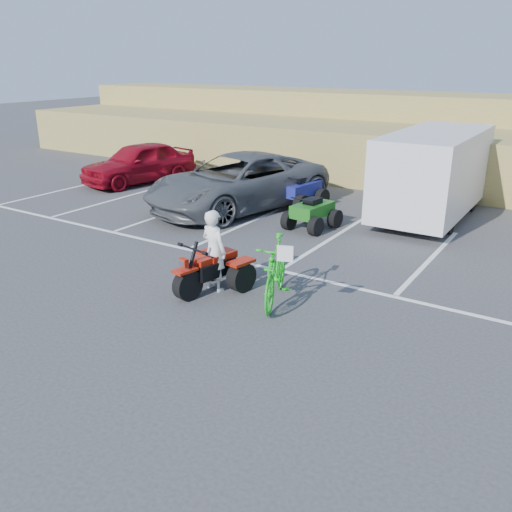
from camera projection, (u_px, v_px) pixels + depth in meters
The scene contains 11 objects.
ground at pixel (217, 309), 10.47m from camera, with size 100.00×100.00×0.00m, color #363639.
parking_stripes at pixel (344, 256), 13.25m from camera, with size 28.00×5.16×0.01m.
grass_embankment at pixel (440, 140), 22.23m from camera, with size 40.00×8.50×3.10m.
red_trike_atv at pixel (210, 291), 11.28m from camera, with size 1.25×1.66×1.08m, color #A31809, non-canonical shape.
rider at pixel (214, 251), 11.08m from camera, with size 0.63×0.41×1.72m, color white.
green_dirt_bike at pixel (276, 270), 10.62m from camera, with size 0.61×2.16×1.30m, color #14BF19.
grey_pickup at pixel (238, 182), 17.21m from camera, with size 2.87×6.22×1.73m, color #484C50.
red_car at pixel (139, 163), 20.93m from camera, with size 1.83×4.55×1.55m, color maroon.
cargo_trailer at pixel (433, 172), 16.10m from camera, with size 2.21×5.49×2.56m.
quad_atv_blue at pixel (299, 207), 17.67m from camera, with size 1.25×1.68×1.10m, color navy, non-canonical shape.
quad_atv_green at pixel (312, 228), 15.45m from camera, with size 1.12×1.50×0.98m, color #196116, non-canonical shape.
Camera 1 is at (5.74, -7.58, 4.56)m, focal length 38.00 mm.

